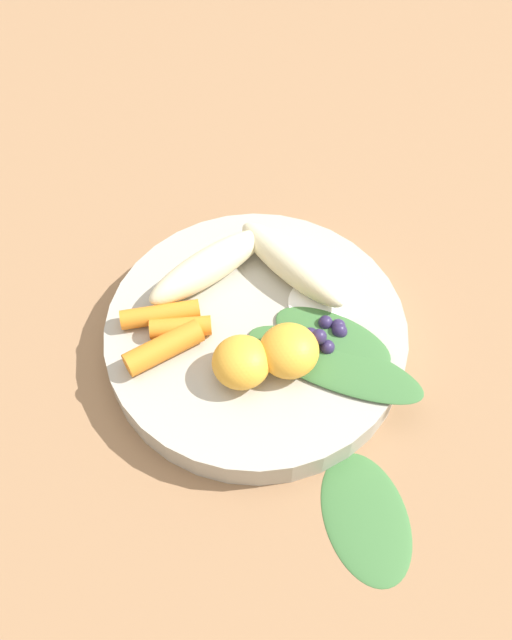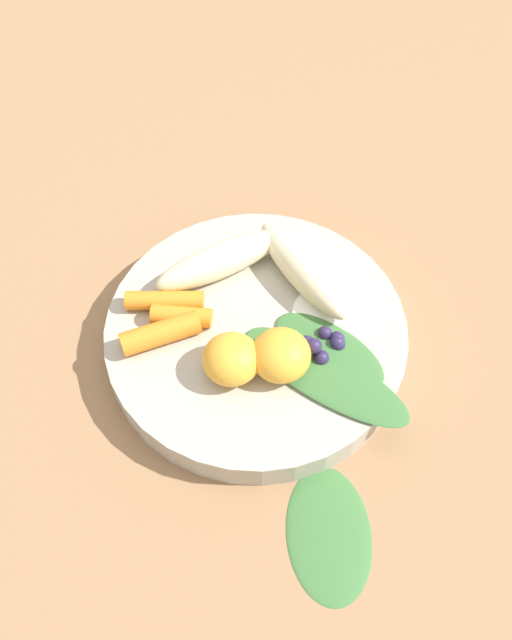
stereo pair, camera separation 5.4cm
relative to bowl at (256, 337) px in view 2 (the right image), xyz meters
The scene contains 14 objects.
ground_plane 0.01m from the bowl, ahead, with size 2.40×2.40×0.00m, color #99704C.
bowl is the anchor object (origin of this frame).
banana_peeled_left 0.07m from the bowl, 104.49° to the left, with size 0.11×0.03×0.03m, color beige.
banana_peeled_right 0.07m from the bowl, 37.32° to the left, with size 0.11×0.03×0.03m, color beige.
orange_segment_near 0.05m from the bowl, 76.19° to the right, with size 0.04×0.04×0.03m, color #F4A833.
orange_segment_far 0.05m from the bowl, 128.33° to the right, with size 0.04×0.04×0.03m, color #F4A833.
carrot_front 0.08m from the bowl, 151.23° to the left, with size 0.02×0.02×0.06m, color orange.
carrot_mid_left 0.06m from the bowl, 161.53° to the left, with size 0.02×0.02×0.05m, color orange.
carrot_mid_right 0.08m from the bowl, behind, with size 0.02×0.02×0.06m, color orange.
blueberry_pile 0.06m from the bowl, 35.00° to the right, with size 0.04×0.03×0.02m.
coconut_shred_patch 0.06m from the bowl, ahead, with size 0.05×0.05×0.00m, color white.
kale_leaf_left 0.07m from the bowl, 54.15° to the right, with size 0.14×0.04×0.01m, color #3D7038.
kale_leaf_right 0.06m from the bowl, 35.04° to the right, with size 0.10×0.04×0.01m, color #3D7038.
kale_leaf_stray 0.16m from the bowl, 85.12° to the right, with size 0.10×0.06×0.01m, color #3D7038.
Camera 2 is at (-0.07, -0.29, 0.49)m, focal length 39.31 mm.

